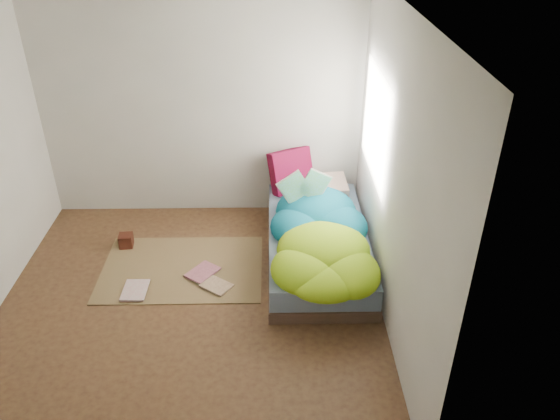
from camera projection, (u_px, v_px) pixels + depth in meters
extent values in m
cube|color=#402618|center=(190.00, 305.00, 5.03)|extent=(3.50, 3.50, 0.00)
cube|color=#B7B6AE|center=(200.00, 104.00, 5.86)|extent=(3.50, 0.04, 2.60)
cube|color=#B7B6AE|center=(128.00, 335.00, 2.86)|extent=(3.50, 0.04, 2.60)
cube|color=#B7B6AE|center=(395.00, 178.00, 4.39)|extent=(0.04, 3.50, 2.60)
cube|color=silver|center=(158.00, 10.00, 3.69)|extent=(3.50, 3.50, 0.04)
cube|color=white|center=(375.00, 124.00, 5.11)|extent=(0.01, 1.00, 1.20)
cube|color=#3B2C20|center=(317.00, 253.00, 5.63)|extent=(1.00, 2.00, 0.12)
cube|color=slate|center=(317.00, 239.00, 5.55)|extent=(0.98, 1.96, 0.22)
cube|color=brown|center=(182.00, 268.00, 5.50)|extent=(1.60, 1.10, 0.01)
cube|color=beige|center=(321.00, 186.00, 6.15)|extent=(0.60, 0.41, 0.13)
cube|color=#540531|center=(291.00, 171.00, 6.10)|extent=(0.49, 0.35, 0.48)
cube|color=black|center=(126.00, 241.00, 5.79)|extent=(0.15, 0.15, 0.14)
imported|color=beige|center=(123.00, 290.00, 5.17)|extent=(0.23, 0.32, 0.02)
imported|color=#B6697B|center=(194.00, 268.00, 5.46)|extent=(0.37, 0.38, 0.03)
imported|color=tan|center=(209.00, 291.00, 5.16)|extent=(0.35, 0.33, 0.02)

